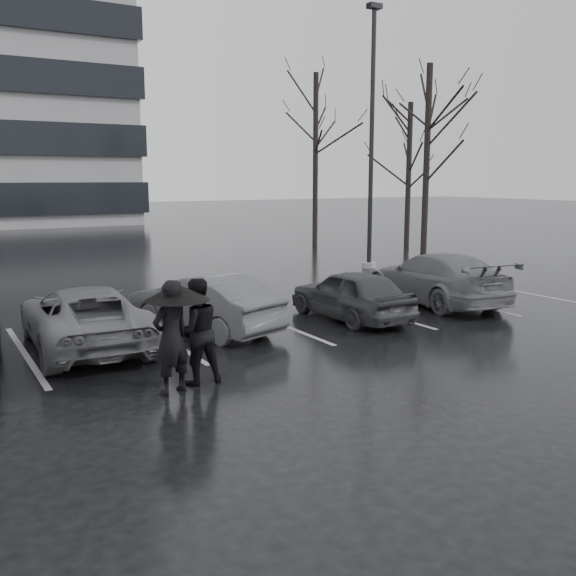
{
  "coord_description": "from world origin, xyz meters",
  "views": [
    {
      "loc": [
        -6.67,
        -10.54,
        3.4
      ],
      "look_at": [
        0.07,
        1.0,
        1.1
      ],
      "focal_mm": 40.0,
      "sensor_mm": 36.0,
      "label": 1
    }
  ],
  "objects_px": {
    "car_main": "(351,294)",
    "tree_ne": "(409,176)",
    "car_west_b": "(85,317)",
    "tree_east": "(427,163)",
    "tree_north": "(315,161)",
    "car_east": "(436,278)",
    "car_west_a": "(204,303)",
    "pedestrian_left": "(171,337)",
    "pedestrian_right": "(196,331)",
    "lamp_post": "(371,151)"
  },
  "relations": [
    {
      "from": "lamp_post",
      "to": "tree_north",
      "type": "distance_m",
      "value": 8.53
    },
    {
      "from": "car_main",
      "to": "pedestrian_left",
      "type": "bearing_deg",
      "value": 26.82
    },
    {
      "from": "car_main",
      "to": "tree_ne",
      "type": "bearing_deg",
      "value": -136.25
    },
    {
      "from": "car_main",
      "to": "tree_ne",
      "type": "height_order",
      "value": "tree_ne"
    },
    {
      "from": "car_east",
      "to": "tree_north",
      "type": "xyz_separation_m",
      "value": [
        5.46,
        14.63,
        3.56
      ]
    },
    {
      "from": "tree_ne",
      "to": "tree_north",
      "type": "height_order",
      "value": "tree_north"
    },
    {
      "from": "lamp_post",
      "to": "tree_north",
      "type": "bearing_deg",
      "value": 71.4
    },
    {
      "from": "lamp_post",
      "to": "pedestrian_left",
      "type": "bearing_deg",
      "value": -139.1
    },
    {
      "from": "car_main",
      "to": "car_west_a",
      "type": "xyz_separation_m",
      "value": [
        -3.59,
        0.59,
        0.03
      ]
    },
    {
      "from": "pedestrian_right",
      "to": "lamp_post",
      "type": "relative_size",
      "value": 0.19
    },
    {
      "from": "car_east",
      "to": "tree_ne",
      "type": "xyz_separation_m",
      "value": [
        8.96,
        11.63,
        2.81
      ]
    },
    {
      "from": "tree_east",
      "to": "lamp_post",
      "type": "bearing_deg",
      "value": -163.78
    },
    {
      "from": "tree_east",
      "to": "tree_north",
      "type": "distance_m",
      "value": 7.08
    },
    {
      "from": "car_main",
      "to": "car_west_b",
      "type": "height_order",
      "value": "car_west_b"
    },
    {
      "from": "pedestrian_right",
      "to": "tree_ne",
      "type": "distance_m",
      "value": 22.9
    },
    {
      "from": "car_main",
      "to": "tree_east",
      "type": "distance_m",
      "value": 13.05
    },
    {
      "from": "car_west_a",
      "to": "pedestrian_right",
      "type": "bearing_deg",
      "value": 45.91
    },
    {
      "from": "tree_ne",
      "to": "tree_north",
      "type": "relative_size",
      "value": 0.82
    },
    {
      "from": "car_west_b",
      "to": "pedestrian_right",
      "type": "distance_m",
      "value": 3.42
    },
    {
      "from": "car_east",
      "to": "tree_ne",
      "type": "relative_size",
      "value": 0.68
    },
    {
      "from": "car_west_a",
      "to": "car_east",
      "type": "bearing_deg",
      "value": 159.74
    },
    {
      "from": "car_west_a",
      "to": "car_west_b",
      "type": "xyz_separation_m",
      "value": [
        -2.61,
        -0.06,
        -0.01
      ]
    },
    {
      "from": "pedestrian_right",
      "to": "tree_ne",
      "type": "relative_size",
      "value": 0.25
    },
    {
      "from": "tree_north",
      "to": "lamp_post",
      "type": "bearing_deg",
      "value": -108.6
    },
    {
      "from": "pedestrian_left",
      "to": "lamp_post",
      "type": "bearing_deg",
      "value": -158.67
    },
    {
      "from": "car_west_b",
      "to": "tree_east",
      "type": "distance_m",
      "value": 17.89
    },
    {
      "from": "car_east",
      "to": "car_west_b",
      "type": "bearing_deg",
      "value": 6.2
    },
    {
      "from": "pedestrian_left",
      "to": "car_east",
      "type": "bearing_deg",
      "value": -178.05
    },
    {
      "from": "pedestrian_right",
      "to": "car_east",
      "type": "bearing_deg",
      "value": -157.58
    },
    {
      "from": "car_west_a",
      "to": "tree_north",
      "type": "bearing_deg",
      "value": -149.42
    },
    {
      "from": "pedestrian_left",
      "to": "car_west_a",
      "type": "bearing_deg",
      "value": -139.42
    },
    {
      "from": "tree_east",
      "to": "tree_north",
      "type": "height_order",
      "value": "tree_north"
    },
    {
      "from": "car_east",
      "to": "tree_north",
      "type": "bearing_deg",
      "value": -103.94
    },
    {
      "from": "tree_ne",
      "to": "pedestrian_left",
      "type": "bearing_deg",
      "value": -139.67
    },
    {
      "from": "car_main",
      "to": "tree_north",
      "type": "bearing_deg",
      "value": -120.94
    },
    {
      "from": "car_west_b",
      "to": "tree_east",
      "type": "xyz_separation_m",
      "value": [
        15.85,
        7.58,
        3.37
      ]
    },
    {
      "from": "pedestrian_right",
      "to": "car_main",
      "type": "bearing_deg",
      "value": -150.7
    },
    {
      "from": "car_main",
      "to": "lamp_post",
      "type": "bearing_deg",
      "value": -131.3
    },
    {
      "from": "car_east",
      "to": "tree_east",
      "type": "distance_m",
      "value": 10.53
    },
    {
      "from": "car_main",
      "to": "car_west_b",
      "type": "xyz_separation_m",
      "value": [
        -6.2,
        0.53,
        0.02
      ]
    },
    {
      "from": "car_west_b",
      "to": "car_east",
      "type": "height_order",
      "value": "car_east"
    },
    {
      "from": "car_main",
      "to": "tree_east",
      "type": "bearing_deg",
      "value": -141.11
    },
    {
      "from": "car_west_b",
      "to": "pedestrian_left",
      "type": "relative_size",
      "value": 2.48
    },
    {
      "from": "car_west_b",
      "to": "tree_ne",
      "type": "distance_m",
      "value": 21.88
    },
    {
      "from": "lamp_post",
      "to": "tree_north",
      "type": "xyz_separation_m",
      "value": [
        2.72,
        8.08,
        -0.13
      ]
    },
    {
      "from": "tree_ne",
      "to": "tree_north",
      "type": "distance_m",
      "value": 4.67
    },
    {
      "from": "tree_east",
      "to": "pedestrian_left",
      "type": "bearing_deg",
      "value": -144.0
    },
    {
      "from": "pedestrian_right",
      "to": "tree_ne",
      "type": "bearing_deg",
      "value": -137.93
    },
    {
      "from": "car_main",
      "to": "pedestrian_right",
      "type": "bearing_deg",
      "value": 26.7
    },
    {
      "from": "car_west_a",
      "to": "pedestrian_left",
      "type": "height_order",
      "value": "pedestrian_left"
    }
  ]
}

